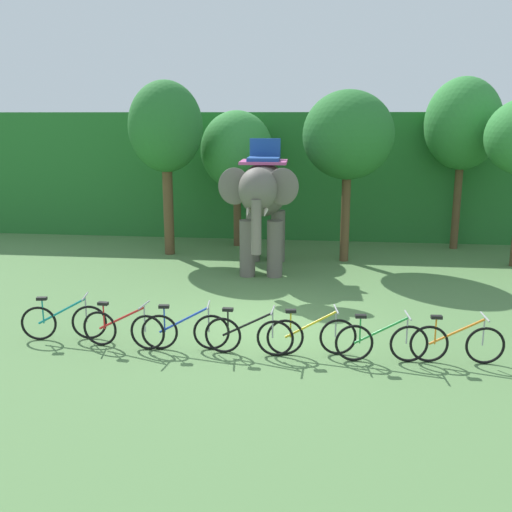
{
  "coord_description": "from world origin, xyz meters",
  "views": [
    {
      "loc": [
        1.16,
        -11.99,
        4.41
      ],
      "look_at": [
        -0.34,
        1.0,
        1.3
      ],
      "focal_mm": 41.31,
      "sensor_mm": 36.0,
      "label": 1
    }
  ],
  "objects": [
    {
      "name": "bike_orange",
      "position": [
        3.65,
        -1.58,
        0.39
      ],
      "size": [
        1.71,
        0.52,
        0.92
      ],
      "color": "black",
      "rests_on": "ground"
    },
    {
      "name": "ground_plane",
      "position": [
        0.0,
        0.0,
        0.0
      ],
      "size": [
        80.0,
        80.0,
        0.0
      ],
      "primitive_type": "plane",
      "color": "#567F47"
    },
    {
      "name": "bike_yellow",
      "position": [
        1.0,
        -1.5,
        0.39
      ],
      "size": [
        1.7,
        0.52,
        0.92
      ],
      "color": "black",
      "rests_on": "ground"
    },
    {
      "name": "tree_center_left",
      "position": [
        1.84,
        6.13,
        3.84
      ],
      "size": [
        2.72,
        2.72,
        5.19
      ],
      "color": "brown",
      "rests_on": "ground"
    },
    {
      "name": "bike_blue",
      "position": [
        -1.42,
        -1.52,
        0.39
      ],
      "size": [
        1.7,
        0.52,
        0.92
      ],
      "color": "black",
      "rests_on": "ground"
    },
    {
      "name": "elephant",
      "position": [
        -0.56,
        4.57,
        2.2
      ],
      "size": [
        2.08,
        4.16,
        3.78
      ],
      "color": "#665E56",
      "rests_on": "ground"
    },
    {
      "name": "bike_black",
      "position": [
        -0.17,
        -1.62,
        0.39
      ],
      "size": [
        1.71,
        0.52,
        0.92
      ],
      "color": "black",
      "rests_on": "ground"
    },
    {
      "name": "tree_left",
      "position": [
        -3.82,
        6.44,
        4.05
      ],
      "size": [
        2.33,
        2.33,
        5.52
      ],
      "color": "brown",
      "rests_on": "ground"
    },
    {
      "name": "bike_green",
      "position": [
        2.29,
        -1.67,
        0.39
      ],
      "size": [
        1.71,
        0.52,
        0.92
      ],
      "color": "black",
      "rests_on": "ground"
    },
    {
      "name": "bike_teal",
      "position": [
        -3.97,
        -1.29,
        0.39
      ],
      "size": [
        1.69,
        0.52,
        0.92
      ],
      "color": "black",
      "rests_on": "ground"
    },
    {
      "name": "foliage_hedge",
      "position": [
        0.0,
        12.1,
        2.28
      ],
      "size": [
        36.0,
        6.0,
        4.55
      ],
      "primitive_type": "cube",
      "color": "#28702D",
      "rests_on": "ground"
    },
    {
      "name": "tree_center_right",
      "position": [
        5.63,
        8.34,
        4.15
      ],
      "size": [
        2.48,
        2.48,
        5.67
      ],
      "color": "brown",
      "rests_on": "ground"
    },
    {
      "name": "bike_red",
      "position": [
        -2.64,
        -1.57,
        0.39
      ],
      "size": [
        1.71,
        0.52,
        0.92
      ],
      "color": "black",
      "rests_on": "ground"
    },
    {
      "name": "tree_center",
      "position": [
        -1.79,
        7.96,
        3.27
      ],
      "size": [
        2.44,
        2.44,
        4.61
      ],
      "color": "brown",
      "rests_on": "ground"
    }
  ]
}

